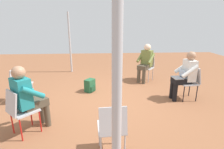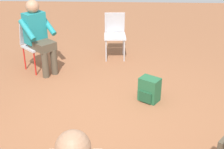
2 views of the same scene
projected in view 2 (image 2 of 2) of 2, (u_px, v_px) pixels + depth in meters
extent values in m
plane|color=brown|center=(102.00, 119.00, 4.15)|extent=(14.00, 14.00, 0.00)
cube|color=#B7B7BC|center=(37.00, 46.00, 5.39)|extent=(0.57, 0.57, 0.03)
cylinder|color=red|center=(52.00, 58.00, 5.49)|extent=(0.02, 0.02, 0.42)
cylinder|color=red|center=(35.00, 64.00, 5.27)|extent=(0.02, 0.02, 0.42)
cylinder|color=red|center=(41.00, 53.00, 5.71)|extent=(0.02, 0.02, 0.42)
cylinder|color=red|center=(25.00, 58.00, 5.49)|extent=(0.02, 0.02, 0.42)
cube|color=#B7B7BC|center=(30.00, 32.00, 5.42)|extent=(0.34, 0.33, 0.40)
cube|color=#B7B7BC|center=(115.00, 36.00, 5.87)|extent=(0.42, 0.42, 0.03)
cylinder|color=#B7B7BC|center=(124.00, 51.00, 5.82)|extent=(0.02, 0.02, 0.42)
cylinder|color=#B7B7BC|center=(106.00, 51.00, 5.81)|extent=(0.02, 0.02, 0.42)
cylinder|color=#B7B7BC|center=(123.00, 45.00, 6.13)|extent=(0.02, 0.02, 0.42)
cylinder|color=#B7B7BC|center=(106.00, 45.00, 6.12)|extent=(0.02, 0.02, 0.42)
cube|color=#B7B7BC|center=(115.00, 23.00, 5.95)|extent=(0.12, 0.39, 0.40)
sphere|color=#A87A5B|center=(73.00, 148.00, 1.86)|extent=(0.22, 0.22, 0.22)
cylinder|color=#4C4233|center=(54.00, 62.00, 5.31)|extent=(0.11, 0.11, 0.45)
cylinder|color=#4C4233|center=(45.00, 65.00, 5.20)|extent=(0.11, 0.11, 0.45)
cube|color=#4C4233|center=(42.00, 45.00, 5.24)|extent=(0.51, 0.51, 0.14)
cube|color=teal|center=(35.00, 28.00, 5.25)|extent=(0.40, 0.39, 0.52)
sphere|color=#A87A5B|center=(32.00, 7.00, 5.09)|extent=(0.22, 0.22, 0.22)
cylinder|color=teal|center=(48.00, 25.00, 5.30)|extent=(0.34, 0.35, 0.31)
cylinder|color=teal|center=(27.00, 30.00, 5.05)|extent=(0.34, 0.35, 0.31)
cube|color=#235B38|center=(149.00, 89.00, 4.52)|extent=(0.32, 0.34, 0.36)
cube|color=#1C492C|center=(149.00, 94.00, 4.55)|extent=(0.32, 0.30, 0.16)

